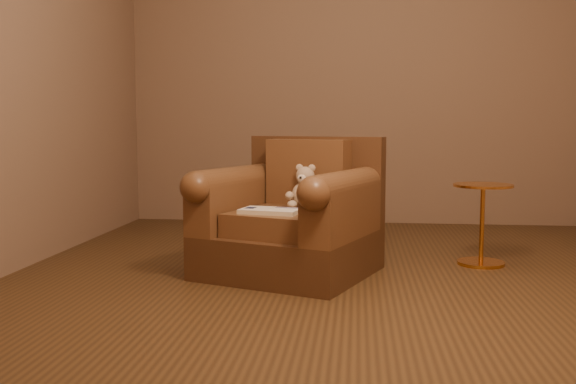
# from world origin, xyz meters

# --- Properties ---
(floor) EXTENTS (4.00, 4.00, 0.00)m
(floor) POSITION_xyz_m (0.00, 0.00, 0.00)
(floor) COLOR #4C331A
(floor) RESTS_ON ground
(armchair) EXTENTS (1.12, 1.10, 0.79)m
(armchair) POSITION_xyz_m (-0.37, -0.00, 0.31)
(armchair) COLOR #4A2D18
(armchair) RESTS_ON floor
(teddy_bear) EXTENTS (0.19, 0.22, 0.26)m
(teddy_bear) POSITION_xyz_m (-0.31, 0.05, 0.48)
(teddy_bear) COLOR tan
(teddy_bear) RESTS_ON armchair
(guidebook) EXTENTS (0.35, 0.26, 0.03)m
(guidebook) POSITION_xyz_m (-0.47, -0.20, 0.39)
(guidebook) COLOR beige
(guidebook) RESTS_ON armchair
(side_table) EXTENTS (0.36, 0.36, 0.50)m
(side_table) POSITION_xyz_m (0.77, 0.34, 0.27)
(side_table) COLOR gold
(side_table) RESTS_ON floor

